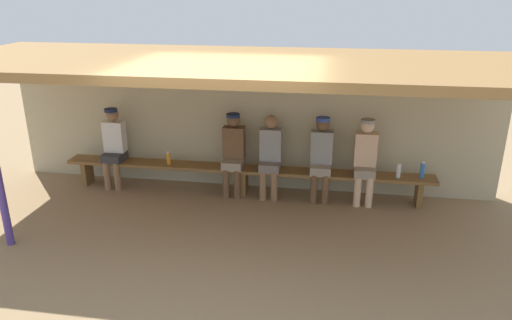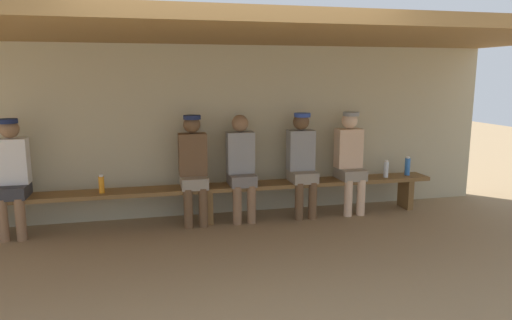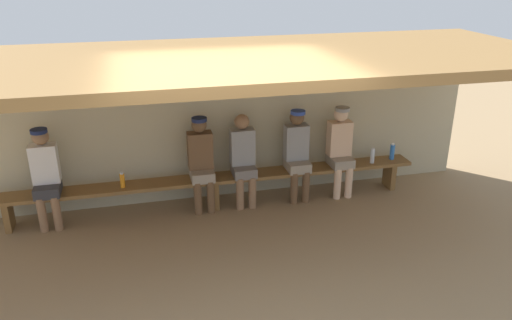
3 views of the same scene
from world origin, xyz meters
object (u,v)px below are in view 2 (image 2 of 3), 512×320
at_px(water_bottle_green, 407,166).
at_px(water_bottle_orange, 101,184).
at_px(player_shirtless_tan, 350,157).
at_px(player_in_blue, 302,159).
at_px(player_middle, 12,172).
at_px(player_in_white, 241,163).
at_px(player_with_sunglasses, 193,164).
at_px(bench, 208,192).
at_px(water_bottle_blue, 386,169).

height_order(water_bottle_green, water_bottle_orange, water_bottle_green).
height_order(player_shirtless_tan, water_bottle_green, player_shirtless_tan).
bearing_deg(water_bottle_green, player_shirtless_tan, -179.15).
xyz_separation_m(player_in_blue, player_middle, (-3.44, 0.00, 0.00)).
bearing_deg(player_in_white, player_middle, 179.99).
xyz_separation_m(player_middle, player_shirtless_tan, (4.11, 0.00, 0.00)).
relative_size(player_with_sunglasses, player_in_white, 1.01).
relative_size(bench, player_middle, 4.46).
bearing_deg(water_bottle_blue, player_in_white, 178.58).
bearing_deg(player_middle, player_in_white, -0.01).
distance_m(bench, water_bottle_blue, 2.41).
bearing_deg(player_middle, player_in_blue, 0.00).
height_order(player_with_sunglasses, player_middle, same).
relative_size(player_in_blue, player_shirtless_tan, 1.00).
bearing_deg(water_bottle_orange, player_middle, 177.18).
bearing_deg(water_bottle_orange, water_bottle_blue, -0.04).
xyz_separation_m(bench, player_in_blue, (1.23, 0.00, 0.36)).
distance_m(player_middle, water_bottle_green, 4.98).
bearing_deg(water_bottle_green, player_in_white, -179.67).
distance_m(bench, player_in_blue, 1.28).
bearing_deg(player_middle, player_with_sunglasses, 0.00).
bearing_deg(water_bottle_green, water_bottle_blue, -170.13).
relative_size(water_bottle_green, water_bottle_blue, 1.11).
bearing_deg(player_in_blue, bench, -179.83).
xyz_separation_m(player_with_sunglasses, player_middle, (-2.03, 0.00, 0.00)).
distance_m(player_in_blue, player_in_white, 0.80).
height_order(player_with_sunglasses, player_in_white, player_with_sunglasses).
relative_size(player_middle, player_in_white, 1.01).
xyz_separation_m(player_middle, player_in_white, (2.63, -0.00, -0.02)).
height_order(player_in_blue, water_bottle_blue, player_in_blue).
height_order(player_middle, water_bottle_blue, player_middle).
relative_size(bench, water_bottle_blue, 25.64).
distance_m(player_with_sunglasses, player_middle, 2.03).
bearing_deg(player_with_sunglasses, player_middle, 180.00).
xyz_separation_m(player_in_white, water_bottle_orange, (-1.68, -0.05, -0.17)).
bearing_deg(bench, player_in_white, 0.42).
height_order(player_in_white, water_bottle_orange, player_in_white).
distance_m(player_shirtless_tan, water_bottle_orange, 3.16).
relative_size(bench, player_in_white, 4.49).
height_order(player_with_sunglasses, water_bottle_green, player_with_sunglasses).
xyz_separation_m(player_with_sunglasses, player_shirtless_tan, (2.07, 0.00, 0.00)).
distance_m(player_in_blue, player_with_sunglasses, 1.40).
distance_m(player_with_sunglasses, player_in_white, 0.60).
bearing_deg(player_shirtless_tan, player_with_sunglasses, 180.00).
distance_m(player_middle, water_bottle_orange, 0.97).
bearing_deg(player_middle, water_bottle_green, 0.15).
height_order(bench, player_in_white, player_in_white).
bearing_deg(water_bottle_green, player_middle, -179.85).
bearing_deg(water_bottle_blue, player_with_sunglasses, 178.90).
xyz_separation_m(player_with_sunglasses, water_bottle_blue, (2.58, -0.05, -0.18)).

